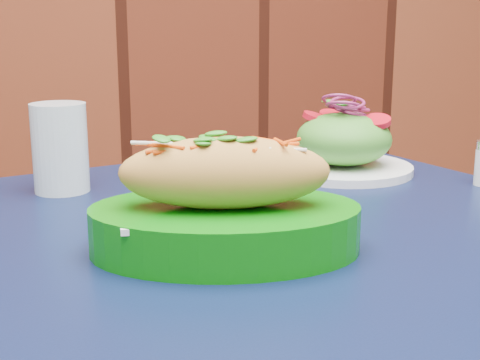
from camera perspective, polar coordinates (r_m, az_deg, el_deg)
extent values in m
cube|color=black|center=(0.76, 2.57, -5.06)|extent=(0.97, 0.97, 0.03)
cylinder|color=black|center=(1.33, 6.86, -14.17)|extent=(0.04, 0.04, 0.72)
cube|color=white|center=(0.66, -1.28, -2.61)|extent=(0.22, 0.14, 0.01)
ellipsoid|color=gold|center=(0.65, -1.30, 0.63)|extent=(0.22, 0.13, 0.07)
cylinder|color=white|center=(1.03, 8.75, 1.00)|extent=(0.21, 0.21, 0.01)
ellipsoid|color=#4C992D|center=(1.02, 8.84, 3.49)|extent=(0.14, 0.14, 0.08)
cylinder|color=red|center=(1.00, 11.59, 5.23)|extent=(0.04, 0.04, 0.01)
cylinder|color=red|center=(1.03, 6.53, 5.58)|extent=(0.04, 0.04, 0.01)
cylinder|color=red|center=(1.05, 7.92, 5.74)|extent=(0.04, 0.04, 0.01)
torus|color=#861D50|center=(1.01, 8.93, 5.97)|extent=(0.05, 0.05, 0.00)
torus|color=#861D50|center=(1.01, 8.94, 6.19)|extent=(0.05, 0.05, 0.00)
torus|color=#861D50|center=(1.01, 8.95, 6.42)|extent=(0.05, 0.05, 0.00)
torus|color=#861D50|center=(1.01, 8.96, 6.64)|extent=(0.05, 0.05, 0.00)
torus|color=#861D50|center=(1.01, 8.97, 6.87)|extent=(0.05, 0.05, 0.00)
torus|color=#861D50|center=(1.01, 8.97, 7.09)|extent=(0.05, 0.05, 0.00)
cylinder|color=silver|center=(0.92, -15.10, 2.66)|extent=(0.07, 0.07, 0.12)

